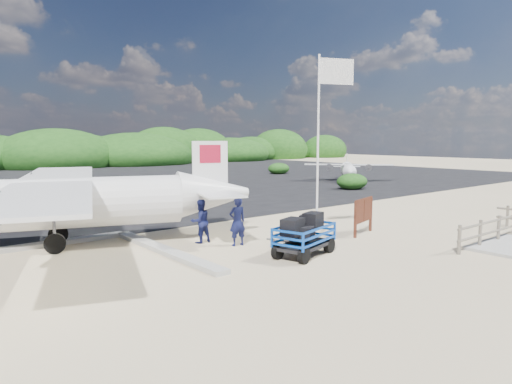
% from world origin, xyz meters
% --- Properties ---
extents(ground, '(160.00, 160.00, 0.00)m').
position_xyz_m(ground, '(0.00, 0.00, 0.00)').
color(ground, beige).
extents(asphalt_apron, '(90.00, 50.00, 0.04)m').
position_xyz_m(asphalt_apron, '(0.00, 30.00, 0.00)').
color(asphalt_apron, '#B2B2B2').
rests_on(asphalt_apron, ground).
extents(lagoon, '(9.00, 7.00, 0.40)m').
position_xyz_m(lagoon, '(-9.00, 1.50, 0.00)').
color(lagoon, '#B2B2B2').
rests_on(lagoon, ground).
extents(vegetation_band, '(124.00, 8.00, 4.40)m').
position_xyz_m(vegetation_band, '(0.00, 55.00, 0.00)').
color(vegetation_band, '#B2B2B2').
rests_on(vegetation_band, ground).
extents(fence, '(6.40, 2.00, 1.10)m').
position_xyz_m(fence, '(6.00, -5.00, 0.00)').
color(fence, '#B2B2B2').
rests_on(fence, ground).
extents(baggage_cart, '(2.73, 2.00, 1.22)m').
position_xyz_m(baggage_cart, '(-1.13, -1.84, 0.00)').
color(baggage_cart, blue).
rests_on(baggage_cart, ground).
extents(flagpole, '(1.48, 1.04, 6.82)m').
position_xyz_m(flagpole, '(0.44, -0.91, 0.00)').
color(flagpole, white).
rests_on(flagpole, ground).
extents(signboard, '(1.81, 0.66, 1.51)m').
position_xyz_m(signboard, '(3.16, -0.93, 0.00)').
color(signboard, '#512517').
rests_on(signboard, ground).
extents(crew_a, '(0.70, 0.51, 1.78)m').
position_xyz_m(crew_a, '(-1.97, 0.73, 0.89)').
color(crew_a, '#121745').
rests_on(crew_a, ground).
extents(crew_b, '(0.79, 0.62, 1.63)m').
position_xyz_m(crew_b, '(-2.77, 1.95, 0.81)').
color(crew_b, '#121745').
rests_on(crew_b, ground).
extents(aircraft_large, '(20.39, 20.39, 4.79)m').
position_xyz_m(aircraft_large, '(9.25, 23.02, 0.00)').
color(aircraft_large, '#B2B2B2').
rests_on(aircraft_large, ground).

